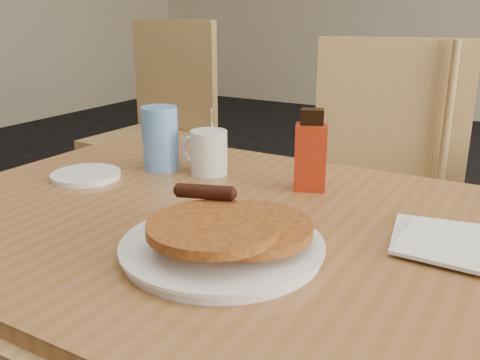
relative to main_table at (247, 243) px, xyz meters
The scene contains 9 objects.
main_table is the anchor object (origin of this frame).
chair_main_far 0.78m from the main_table, 89.95° to the left, with size 0.57×0.58×1.01m.
chair_wall_extra 1.69m from the main_table, 133.58° to the left, with size 0.48×0.48×1.04m.
pancake_plate 0.14m from the main_table, 75.80° to the right, with size 0.30×0.30×0.09m.
coffee_mug 0.30m from the main_table, 136.93° to the left, with size 0.11×0.08×0.15m.
syrup_bottle 0.24m from the main_table, 83.04° to the left, with size 0.07×0.06×0.16m.
napkin_stack 0.33m from the main_table, 13.49° to the left, with size 0.19×0.20×0.01m.
blue_tumbler 0.38m from the main_table, 151.67° to the left, with size 0.08×0.08×0.14m, color #5F94E0.
side_saucer 0.42m from the main_table, behind, with size 0.15×0.15×0.01m, color white.
Camera 1 is at (0.47, -0.74, 1.10)m, focal length 40.00 mm.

